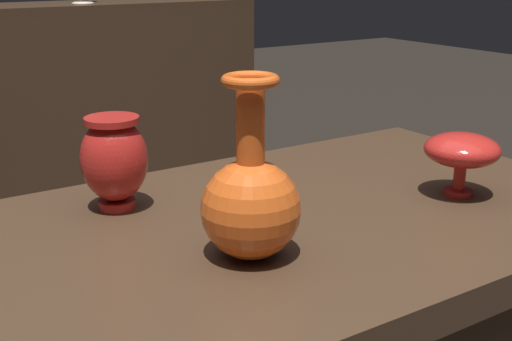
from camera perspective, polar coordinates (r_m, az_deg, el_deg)
The scene contains 3 objects.
vase_centerpiece at distance 0.88m, azimuth -0.45°, elevation -2.52°, with size 0.13×0.13×0.24m.
vase_tall_behind at distance 1.07m, azimuth -11.79°, elevation 0.94°, with size 0.10×0.10×0.15m.
vase_left_accent at distance 1.16m, azimuth 16.86°, elevation 1.54°, with size 0.12×0.12×0.11m.
Camera 1 is at (-0.53, -0.79, 1.18)m, focal length 47.78 mm.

